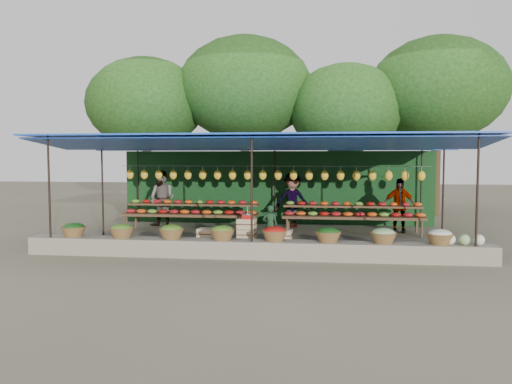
# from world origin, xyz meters

# --- Properties ---
(ground) EXTENTS (60.00, 60.00, 0.00)m
(ground) POSITION_xyz_m (0.00, 0.00, 0.00)
(ground) COLOR brown
(ground) RESTS_ON ground
(stone_curb) EXTENTS (10.60, 0.55, 0.40)m
(stone_curb) POSITION_xyz_m (0.00, -2.75, 0.20)
(stone_curb) COLOR gray
(stone_curb) RESTS_ON ground
(stall_canopy) EXTENTS (10.80, 6.60, 2.82)m
(stall_canopy) POSITION_xyz_m (-0.00, 0.07, 2.67)
(stall_canopy) COLOR black
(stall_canopy) RESTS_ON ground
(produce_baskets) EXTENTS (8.98, 0.58, 0.34)m
(produce_baskets) POSITION_xyz_m (-0.10, -2.75, 0.56)
(produce_baskets) COLOR brown
(produce_baskets) RESTS_ON stone_curb
(netting_backdrop) EXTENTS (10.60, 0.06, 2.50)m
(netting_backdrop) POSITION_xyz_m (0.00, 3.15, 1.25)
(netting_backdrop) COLOR #1A4921
(netting_backdrop) RESTS_ON ground
(tree_row) EXTENTS (16.51, 5.50, 7.12)m
(tree_row) POSITION_xyz_m (0.50, 6.09, 4.70)
(tree_row) COLOR #372914
(tree_row) RESTS_ON ground
(fruit_table_left) EXTENTS (4.21, 0.95, 0.93)m
(fruit_table_left) POSITION_xyz_m (-2.49, 1.35, 0.61)
(fruit_table_left) COLOR #4E3A1F
(fruit_table_left) RESTS_ON ground
(fruit_table_right) EXTENTS (4.21, 0.95, 0.93)m
(fruit_table_right) POSITION_xyz_m (2.51, 1.35, 0.61)
(fruit_table_right) COLOR #4E3A1F
(fruit_table_right) RESTS_ON ground
(crate_counter) EXTENTS (2.38, 0.38, 0.77)m
(crate_counter) POSITION_xyz_m (-0.32, -1.73, 0.31)
(crate_counter) COLOR tan
(crate_counter) RESTS_ON ground
(weighing_scale) EXTENTS (0.28, 0.28, 0.30)m
(weighing_scale) POSITION_xyz_m (-0.26, -1.73, 0.84)
(weighing_scale) COLOR red
(weighing_scale) RESTS_ON crate_counter
(vendor_seated) EXTENTS (0.41, 0.28, 1.08)m
(vendor_seated) POSITION_xyz_m (0.26, -1.27, 0.54)
(vendor_seated) COLOR #18361E
(vendor_seated) RESTS_ON ground
(customer_left) EXTENTS (1.09, 0.96, 1.86)m
(customer_left) POSITION_xyz_m (-3.60, 1.85, 0.93)
(customer_left) COLOR slate
(customer_left) RESTS_ON ground
(customer_mid) EXTENTS (1.28, 0.94, 1.78)m
(customer_mid) POSITION_xyz_m (0.63, 2.36, 0.89)
(customer_mid) COLOR slate
(customer_mid) RESTS_ON ground
(customer_right) EXTENTS (0.98, 0.44, 1.65)m
(customer_right) POSITION_xyz_m (3.91, 1.65, 0.83)
(customer_right) COLOR slate
(customer_right) RESTS_ON ground
(blue_crate_front) EXTENTS (0.47, 0.35, 0.27)m
(blue_crate_front) POSITION_xyz_m (-4.44, -2.15, 0.14)
(blue_crate_front) COLOR navy
(blue_crate_front) RESTS_ON ground
(blue_crate_back) EXTENTS (0.53, 0.45, 0.28)m
(blue_crate_back) POSITION_xyz_m (-3.15, -1.93, 0.14)
(blue_crate_back) COLOR navy
(blue_crate_back) RESTS_ON ground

